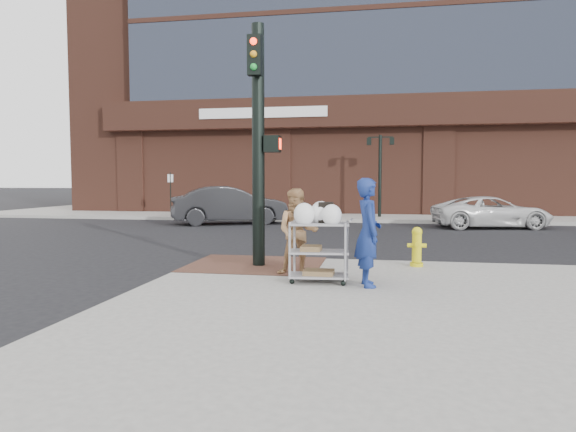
% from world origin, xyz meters
% --- Properties ---
extents(ground, '(220.00, 220.00, 0.00)m').
position_xyz_m(ground, '(0.00, 0.00, 0.00)').
color(ground, black).
rests_on(ground, ground).
extents(sidewalk_far, '(65.00, 36.00, 0.15)m').
position_xyz_m(sidewalk_far, '(12.50, 32.00, 0.07)').
color(sidewalk_far, gray).
rests_on(sidewalk_far, ground).
extents(brick_curb_ramp, '(2.80, 2.40, 0.01)m').
position_xyz_m(brick_curb_ramp, '(-0.60, 0.90, 0.16)').
color(brick_curb_ramp, brown).
rests_on(brick_curb_ramp, sidewalk_near).
extents(bank_building, '(42.00, 26.00, 28.00)m').
position_xyz_m(bank_building, '(5.00, 31.00, 14.15)').
color(bank_building, '#572E22').
rests_on(bank_building, sidewalk_far).
extents(lamp_post, '(1.32, 0.22, 4.00)m').
position_xyz_m(lamp_post, '(2.00, 16.00, 2.62)').
color(lamp_post, black).
rests_on(lamp_post, sidewalk_far).
extents(parking_sign, '(0.05, 0.05, 2.20)m').
position_xyz_m(parking_sign, '(-8.50, 15.00, 1.25)').
color(parking_sign, black).
rests_on(parking_sign, sidewalk_far).
extents(traffic_signal_pole, '(0.61, 0.51, 5.00)m').
position_xyz_m(traffic_signal_pole, '(-0.48, 0.77, 2.83)').
color(traffic_signal_pole, black).
rests_on(traffic_signal_pole, sidewalk_near).
extents(woman_blue, '(0.57, 0.75, 1.84)m').
position_xyz_m(woman_blue, '(1.82, -0.92, 1.07)').
color(woman_blue, navy).
rests_on(woman_blue, sidewalk_near).
extents(pedestrian_tan, '(0.83, 0.67, 1.65)m').
position_xyz_m(pedestrian_tan, '(0.48, -0.12, 0.97)').
color(pedestrian_tan, '#A97C4F').
rests_on(pedestrian_tan, sidewalk_near).
extents(sedan_dark, '(5.40, 3.73, 1.69)m').
position_xyz_m(sedan_dark, '(-4.58, 12.29, 0.84)').
color(sedan_dark, black).
rests_on(sedan_dark, ground).
extents(minivan_white, '(4.96, 2.94, 1.29)m').
position_xyz_m(minivan_white, '(6.50, 12.33, 0.65)').
color(minivan_white, silver).
rests_on(minivan_white, ground).
extents(utility_cart, '(1.08, 0.67, 1.42)m').
position_xyz_m(utility_cart, '(0.96, -0.77, 0.80)').
color(utility_cart, gray).
rests_on(utility_cart, sidewalk_near).
extents(fire_hydrant, '(0.39, 0.27, 0.83)m').
position_xyz_m(fire_hydrant, '(2.78, 1.29, 0.57)').
color(fire_hydrant, '#CFC411').
rests_on(fire_hydrant, sidewalk_near).
extents(newsbox_red, '(0.53, 0.50, 1.02)m').
position_xyz_m(newsbox_red, '(-6.83, 15.65, 0.66)').
color(newsbox_red, red).
rests_on(newsbox_red, sidewalk_far).
extents(newsbox_blue, '(0.52, 0.50, 0.99)m').
position_xyz_m(newsbox_blue, '(-4.67, 15.18, 0.65)').
color(newsbox_blue, '#1B20B4').
rests_on(newsbox_blue, sidewalk_far).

